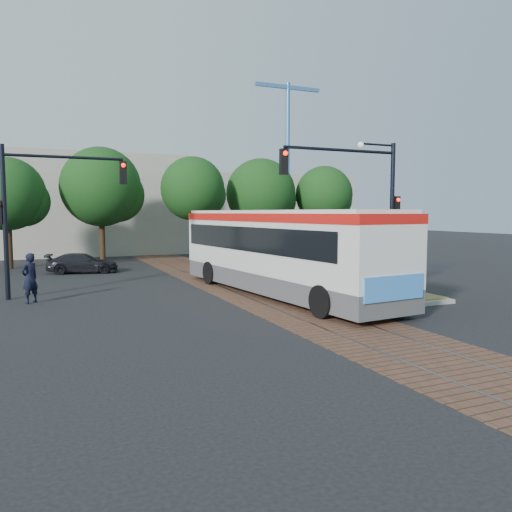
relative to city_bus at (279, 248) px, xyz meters
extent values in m
plane|color=black|center=(-0.76, -0.95, -1.95)|extent=(120.00, 120.00, 0.00)
cube|color=brown|center=(-0.76, 3.05, -1.94)|extent=(3.60, 40.00, 0.01)
cube|color=slate|center=(-1.51, 3.05, -1.93)|extent=(0.06, 40.00, 0.01)
cube|color=slate|center=(-0.01, 3.05, -1.93)|extent=(0.06, 40.00, 0.01)
cylinder|color=#382314|center=(-10.76, 15.05, -0.52)|extent=(0.36, 0.36, 2.86)
sphere|color=#194014|center=(-10.76, 15.05, 2.56)|extent=(4.40, 4.40, 4.40)
cylinder|color=#382314|center=(-5.26, 15.85, -0.38)|extent=(0.36, 0.36, 3.12)
sphere|color=#194014|center=(-5.26, 15.85, 3.13)|extent=(5.20, 5.20, 5.20)
cylinder|color=#382314|center=(0.74, 15.05, -0.25)|extent=(0.36, 0.36, 3.39)
sphere|color=#194014|center=(0.74, 15.05, 3.09)|extent=(4.40, 4.40, 4.40)
cylinder|color=#382314|center=(6.24, 15.85, -0.52)|extent=(0.36, 0.36, 2.86)
sphere|color=#194014|center=(6.24, 15.85, 2.86)|extent=(5.20, 5.20, 5.20)
cylinder|color=#382314|center=(11.24, 15.05, -0.38)|extent=(0.36, 0.36, 3.12)
sphere|color=#194014|center=(11.24, 15.05, 2.83)|extent=(4.40, 4.40, 4.40)
cube|color=#ADA899|center=(-8.76, 27.05, 2.05)|extent=(22.00, 12.00, 8.00)
cube|color=#ADA899|center=(11.24, 29.05, 1.55)|extent=(18.00, 10.00, 7.00)
cylinder|color=#3F72B2|center=(17.24, 33.05, 7.05)|extent=(0.50, 0.50, 18.00)
cube|color=#3F72B2|center=(17.24, 33.05, 15.55)|extent=(8.00, 0.40, 0.40)
cube|color=#4A4A4D|center=(0.00, -0.05, -1.35)|extent=(4.03, 13.22, 0.76)
cube|color=white|center=(0.00, -0.05, 0.06)|extent=(4.05, 13.22, 2.06)
cube|color=black|center=(-0.03, 0.27, 0.39)|extent=(3.98, 11.93, 0.98)
cube|color=red|center=(0.00, -0.05, 1.25)|extent=(4.09, 13.22, 0.33)
cube|color=white|center=(0.00, -0.05, 1.47)|extent=(3.92, 12.78, 0.15)
cube|color=black|center=(0.65, -6.36, 0.49)|extent=(1.74, 0.31, 0.98)
cube|color=#3783DC|center=(0.67, -6.54, -0.81)|extent=(2.38, 0.31, 0.76)
cube|color=orange|center=(1.51, -0.98, -0.59)|extent=(0.57, 4.86, 1.19)
cylinder|color=black|center=(-0.76, -4.81, -1.40)|extent=(0.49, 1.12, 1.08)
cylinder|color=black|center=(1.72, -4.56, -1.40)|extent=(0.49, 1.12, 1.08)
cylinder|color=black|center=(-1.66, 3.92, -1.40)|extent=(0.49, 1.12, 1.08)
cylinder|color=black|center=(0.82, 4.18, -1.40)|extent=(0.49, 1.12, 1.08)
cube|color=gray|center=(4.04, -1.95, -1.87)|extent=(2.20, 5.20, 0.15)
cube|color=olive|center=(4.04, -1.95, -1.76)|extent=(1.90, 4.80, 0.08)
sphere|color=#1E4719|center=(3.64, -3.55, -1.37)|extent=(0.70, 0.70, 0.70)
sphere|color=#1E4719|center=(4.34, -2.15, -1.27)|extent=(0.90, 0.90, 0.90)
sphere|color=#1E4719|center=(3.84, -0.55, -1.32)|extent=(0.80, 0.80, 0.80)
sphere|color=#1E4719|center=(4.54, -0.05, -1.42)|extent=(0.60, 0.60, 0.60)
cylinder|color=black|center=(4.34, -1.75, 1.27)|extent=(0.18, 0.18, 6.00)
cylinder|color=black|center=(1.84, -1.75, 3.87)|extent=(5.00, 0.12, 0.12)
cube|color=black|center=(-0.66, -1.75, 3.32)|extent=(0.28, 0.22, 0.95)
sphere|color=#FF190C|center=(-0.66, -1.89, 3.62)|extent=(0.18, 0.18, 0.18)
cube|color=black|center=(4.56, -1.75, 1.67)|extent=(0.26, 0.20, 0.90)
sphere|color=#FF190C|center=(4.56, -1.88, 1.97)|extent=(0.16, 0.16, 0.16)
cube|color=white|center=(4.16, -1.87, 0.87)|extent=(0.04, 0.45, 0.55)
cube|color=yellow|center=(4.16, -1.87, 0.22)|extent=(0.04, 0.45, 0.45)
cylinder|color=black|center=(3.54, -1.75, 4.17)|extent=(1.60, 0.08, 0.08)
sphere|color=silver|center=(2.74, -1.75, 4.12)|extent=(0.24, 0.24, 0.24)
cylinder|color=black|center=(-10.26, 3.05, 1.05)|extent=(0.18, 0.18, 6.00)
cylinder|color=black|center=(-8.01, 3.05, 3.65)|extent=(4.50, 0.12, 0.12)
cube|color=black|center=(-5.76, 3.05, 3.10)|extent=(0.28, 0.22, 0.95)
sphere|color=#FF190C|center=(-5.76, 2.91, 3.40)|extent=(0.18, 0.18, 0.18)
imported|color=black|center=(-9.44, 1.87, -1.00)|extent=(0.82, 0.79, 1.89)
imported|color=black|center=(-6.90, 11.00, -1.39)|extent=(4.07, 2.25, 1.12)
camera|label=1|loc=(-9.03, -18.47, 1.45)|focal=35.00mm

